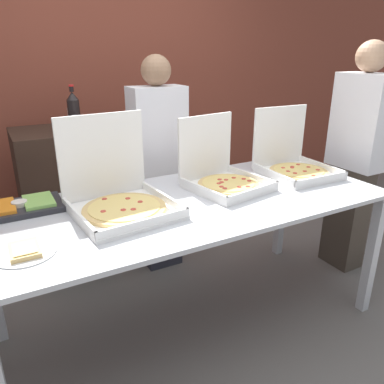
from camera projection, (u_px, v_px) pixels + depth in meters
The scene contains 14 objects.
ground_plane at pixel (192, 322), 2.43m from camera, with size 16.00×16.00×0.00m, color slate.
brick_wall_behind at pixel (100, 81), 3.33m from camera, with size 10.00×0.06×2.80m.
buffet_table at pixel (192, 214), 2.16m from camera, with size 2.27×0.97×0.86m.
pizza_box_near_right at pixel (223, 175), 2.32m from camera, with size 0.49×0.51×0.43m.
pizza_box_near_left at pixel (118, 195), 1.97m from camera, with size 0.53×0.55×0.49m.
pizza_box_far_right at pixel (294, 163), 2.57m from camera, with size 0.46×0.47×0.44m.
paper_plate_front_left at pixel (25, 251), 1.57m from camera, with size 0.26×0.26×0.03m.
veggie_tray at pixel (20, 207), 1.98m from camera, with size 0.43×0.27×0.05m.
sideboard_podium at pixel (68, 201), 2.90m from camera, with size 0.65×0.56×1.12m.
soda_bottle at pixel (74, 111), 2.64m from camera, with size 0.08×0.08×0.31m.
soda_can_silver at pixel (72, 116), 2.90m from camera, with size 0.07×0.07×0.12m.
soda_can_colored at pixel (77, 125), 2.54m from camera, with size 0.07×0.07×0.12m.
person_guest_cap at pixel (159, 163), 2.83m from camera, with size 0.40×0.22×1.63m.
person_guest_plaid at pixel (356, 157), 2.81m from camera, with size 0.22×0.40×1.73m.
Camera 1 is at (-0.95, -1.73, 1.65)m, focal length 35.00 mm.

